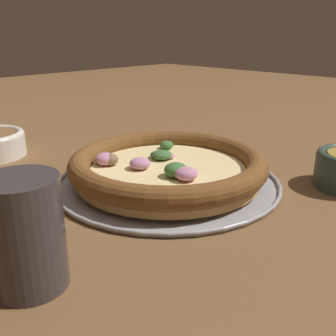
{
  "coord_description": "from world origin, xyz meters",
  "views": [
    {
      "loc": [
        0.38,
        -0.39,
        0.22
      ],
      "look_at": [
        0.0,
        0.0,
        0.03
      ],
      "focal_mm": 42.0,
      "sensor_mm": 36.0,
      "label": 1
    }
  ],
  "objects": [
    {
      "name": "pizza_tray",
      "position": [
        0.0,
        0.0,
        0.0
      ],
      "size": [
        0.33,
        0.33,
        0.01
      ],
      "color": "#9E9EA3",
      "rests_on": "ground_plane"
    },
    {
      "name": "drinking_cup",
      "position": [
        0.08,
        -0.26,
        0.05
      ],
      "size": [
        0.07,
        0.07,
        0.1
      ],
      "color": "#383333",
      "rests_on": "ground_plane"
    },
    {
      "name": "pizza",
      "position": [
        -0.0,
        -0.0,
        0.03
      ],
      "size": [
        0.29,
        0.29,
        0.04
      ],
      "color": "tan",
      "rests_on": "pizza_tray"
    },
    {
      "name": "ground_plane",
      "position": [
        0.0,
        0.0,
        0.0
      ],
      "size": [
        3.0,
        3.0,
        0.0
      ],
      "primitive_type": "plane",
      "color": "brown"
    }
  ]
}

